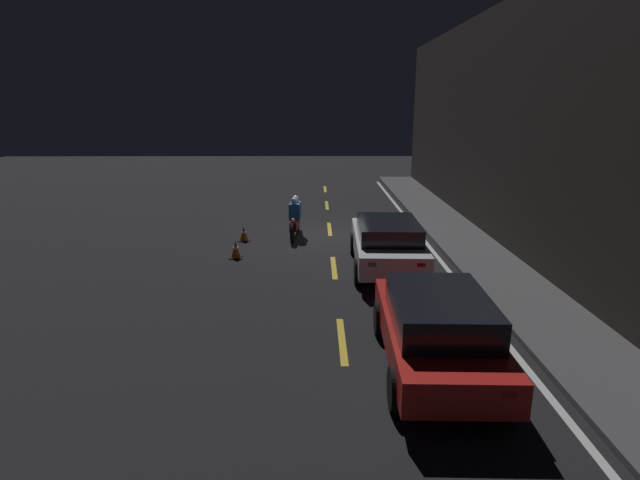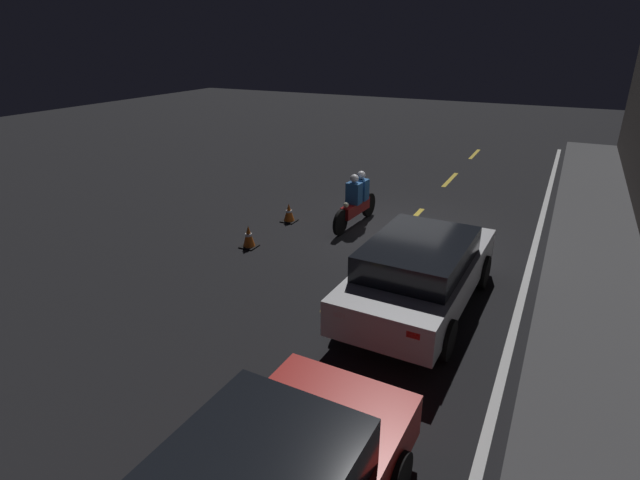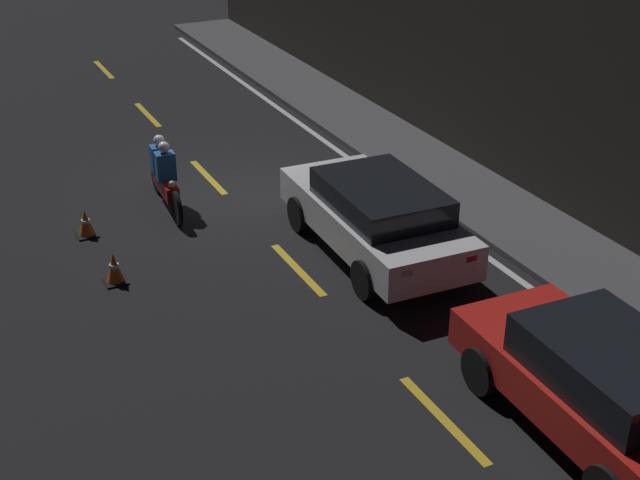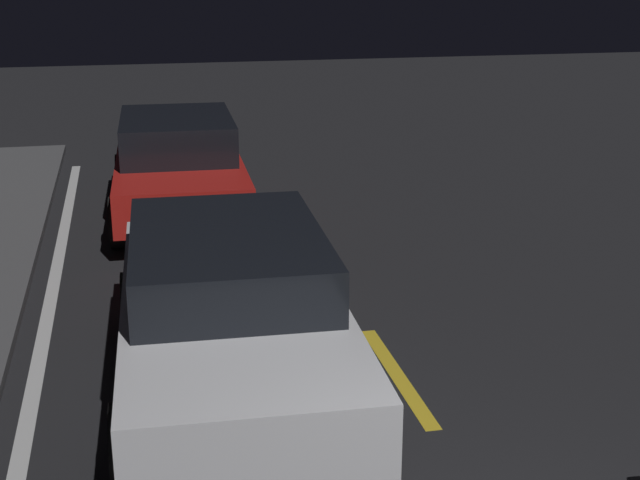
{
  "view_description": "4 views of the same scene",
  "coord_description": "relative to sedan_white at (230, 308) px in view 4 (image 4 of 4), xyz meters",
  "views": [
    {
      "loc": [
        16.84,
        -0.5,
        4.43
      ],
      "look_at": [
        5.28,
        -0.41,
        1.29
      ],
      "focal_mm": 28.0,
      "sensor_mm": 36.0,
      "label": 1
    },
    {
      "loc": [
        11.54,
        3.45,
        4.65
      ],
      "look_at": [
        3.7,
        -0.46,
        1.04
      ],
      "focal_mm": 28.0,
      "sensor_mm": 36.0,
      "label": 2
    },
    {
      "loc": [
        15.6,
        -5.5,
        7.29
      ],
      "look_at": [
        4.51,
        -0.07,
        1.03
      ],
      "focal_mm": 50.0,
      "sensor_mm": 36.0,
      "label": 3
    },
    {
      "loc": [
        -3.4,
        2.21,
        3.59
      ],
      "look_at": [
        4.5,
        0.49,
        0.99
      ],
      "focal_mm": 50.0,
      "sensor_mm": 36.0,
      "label": 4
    }
  ],
  "objects": [
    {
      "name": "lane_dash_d",
      "position": [
        -0.06,
        -1.47,
        -0.75
      ],
      "size": [
        2.0,
        0.14,
        0.01
      ],
      "color": "gold",
      "rests_on": "ground"
    },
    {
      "name": "taxi_red",
      "position": [
        5.51,
        0.08,
        0.01
      ],
      "size": [
        4.16,
        1.96,
        1.42
      ],
      "rotation": [
        0.0,
        0.0,
        3.11
      ],
      "color": "red",
      "rests_on": "ground"
    },
    {
      "name": "lane_dash_e",
      "position": [
        4.44,
        -1.47,
        -0.75
      ],
      "size": [
        2.0,
        0.14,
        0.01
      ],
      "color": "gold",
      "rests_on": "ground"
    },
    {
      "name": "sedan_white",
      "position": [
        0.0,
        0.0,
        0.0
      ],
      "size": [
        4.39,
        2.02,
        1.38
      ],
      "rotation": [
        0.0,
        0.0,
        3.11
      ],
      "color": "silver",
      "rests_on": "ground"
    }
  ]
}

